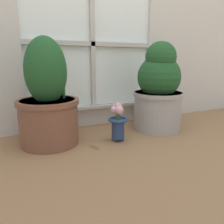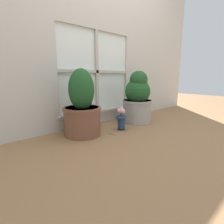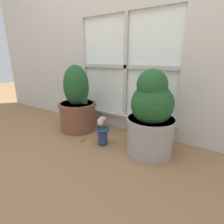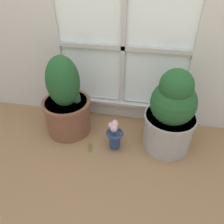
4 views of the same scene
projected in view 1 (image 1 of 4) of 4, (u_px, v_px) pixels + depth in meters
name	position (u px, v px, depth m)	size (l,w,h in m)	color
ground_plane	(122.00, 145.00, 1.48)	(10.00, 10.00, 0.00)	olive
potted_plant_left	(48.00, 102.00, 1.45)	(0.41, 0.41, 0.71)	brown
potted_plant_right	(158.00, 90.00, 1.76)	(0.40, 0.40, 0.70)	#9E9993
flower_vase	(118.00, 122.00, 1.53)	(0.14, 0.14, 0.28)	navy
fallen_leaf	(94.00, 147.00, 1.44)	(0.07, 0.12, 0.01)	brown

